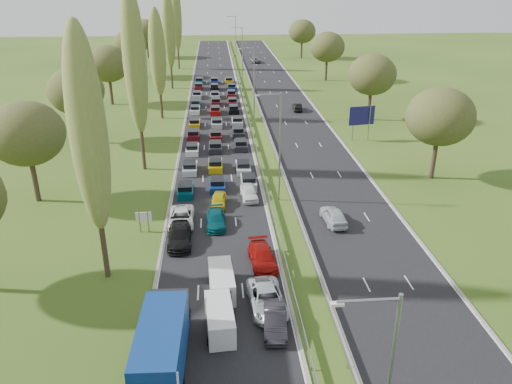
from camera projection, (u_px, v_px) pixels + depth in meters
name	position (u px, v px, depth m)	size (l,w,h in m)	color
ground	(253.00, 115.00, 89.09)	(260.00, 260.00, 0.00)	#334C17
near_carriageway	(215.00, 112.00, 90.87)	(10.50, 215.00, 0.04)	black
far_carriageway	(289.00, 110.00, 91.88)	(10.50, 215.00, 0.04)	black
central_reservation	(252.00, 108.00, 91.16)	(2.36, 215.00, 0.32)	gray
lamp_columns	(254.00, 83.00, 84.87)	(0.18, 140.18, 12.00)	gray
poplar_row	(149.00, 54.00, 72.13)	(2.80, 127.80, 22.44)	#2D2116
woodland_left	(70.00, 96.00, 68.16)	(8.00, 166.00, 11.10)	#2D2116
woodland_right	(388.00, 85.00, 75.30)	(8.00, 153.00, 11.10)	#2D2116
traffic_queue_fill	(215.00, 117.00, 86.01)	(9.09, 67.61, 0.80)	#053F4C
near_car_2	(181.00, 218.00, 49.55)	(2.44, 5.30, 1.47)	silver
near_car_3	(180.00, 236.00, 46.01)	(2.17, 5.33, 1.55)	black
near_car_7	(216.00, 219.00, 49.34)	(1.85, 4.55, 1.32)	#054650
near_car_8	(219.00, 200.00, 53.60)	(1.54, 3.84, 1.31)	gold
near_car_9	(275.00, 320.00, 34.80)	(1.56, 4.48, 1.48)	black
near_car_10	(267.00, 299.00, 37.04)	(2.54, 5.52, 1.53)	silver
near_car_11	(262.00, 257.00, 42.59)	(2.07, 5.09, 1.48)	#940C09
near_car_12	(249.00, 192.00, 55.32)	(1.71, 4.26, 1.45)	white
far_car_0	(334.00, 216.00, 49.83)	(1.89, 4.69, 1.60)	#B3BABD
far_car_1	(297.00, 107.00, 91.48)	(1.45, 4.14, 1.37)	black
far_car_2	(255.00, 60.00, 142.01)	(2.38, 5.15, 1.43)	slate
blue_lorry	(163.00, 343.00, 30.66)	(2.66, 9.59, 4.05)	black
white_van_front	(221.00, 280.00, 39.03)	(1.84, 4.68, 1.88)	silver
white_van_rear	(220.00, 317.00, 34.80)	(1.82, 4.64, 1.86)	silver
info_sign	(144.00, 219.00, 47.87)	(1.50, 0.16, 2.10)	gray
direction_sign	(362.00, 117.00, 73.84)	(3.96, 0.74, 5.20)	gray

